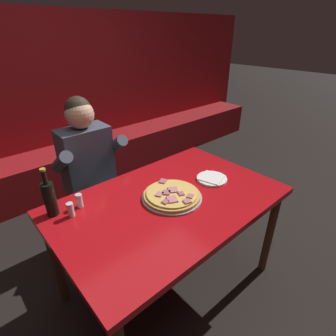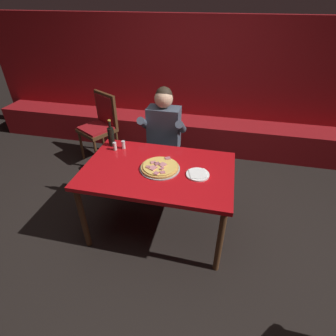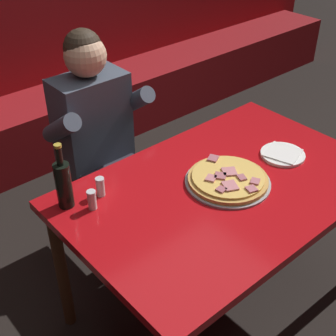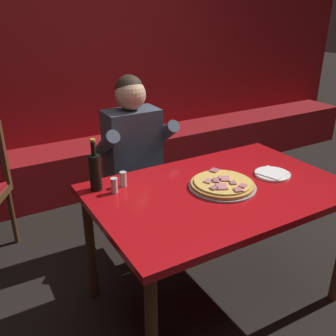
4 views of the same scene
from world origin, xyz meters
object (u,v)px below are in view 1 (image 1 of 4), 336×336
main_dining_table (170,209)px  diner_seated_blue_shirt (93,171)px  shaker_oregano (79,201)px  pizza (171,195)px  shaker_parmesan (71,210)px  plate_white_paper (212,178)px  beer_bottle (50,198)px

main_dining_table → diner_seated_blue_shirt: (-0.14, 0.74, 0.02)m
main_dining_table → shaker_oregano: (-0.45, 0.29, 0.12)m
main_dining_table → pizza: bearing=13.0°
shaker_parmesan → diner_seated_blue_shirt: 0.64m
pizza → plate_white_paper: size_ratio=1.79×
pizza → shaker_parmesan: (-0.54, 0.24, 0.02)m
plate_white_paper → beer_bottle: beer_bottle is taller
shaker_oregano → beer_bottle: bearing=165.9°
pizza → diner_seated_blue_shirt: (-0.16, 0.74, -0.08)m
main_dining_table → plate_white_paper: bearing=-3.3°
beer_bottle → shaker_oregano: beer_bottle is taller
beer_bottle → pizza: bearing=-27.9°
plate_white_paper → beer_bottle: 1.04m
shaker_parmesan → shaker_oregano: 0.09m
plate_white_paper → main_dining_table: bearing=176.7°
diner_seated_blue_shirt → beer_bottle: bearing=-137.5°
shaker_oregano → main_dining_table: bearing=-33.1°
beer_bottle → diner_seated_blue_shirt: 0.64m
pizza → diner_seated_blue_shirt: size_ratio=0.29×
plate_white_paper → beer_bottle: (-0.97, 0.35, 0.10)m
plate_white_paper → shaker_oregano: bearing=159.2°
pizza → plate_white_paper: pizza is taller
shaker_parmesan → shaker_oregano: same height
plate_white_paper → diner_seated_blue_shirt: diner_seated_blue_shirt is taller
main_dining_table → pizza: (0.02, 0.00, 0.10)m
diner_seated_blue_shirt → shaker_oregano: bearing=-124.3°
shaker_parmesan → plate_white_paper: bearing=-16.3°
beer_bottle → shaker_oregano: bearing=-14.1°
diner_seated_blue_shirt → plate_white_paper: bearing=-55.9°
main_dining_table → diner_seated_blue_shirt: diner_seated_blue_shirt is taller
pizza → plate_white_paper: 0.36m
main_dining_table → shaker_parmesan: (-0.52, 0.24, 0.12)m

